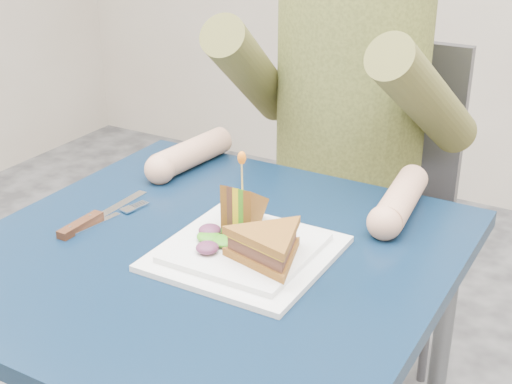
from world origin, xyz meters
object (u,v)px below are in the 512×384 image
Objects in this scene: sandwich_flat at (269,246)px; knife at (89,221)px; fork at (105,219)px; diner at (349,63)px; chair at (359,202)px; sandwich_upright at (242,210)px; table at (209,291)px; plate at (246,251)px.

knife is (-0.35, -0.01, -0.04)m from sandwich_flat.
knife is (-0.02, -0.02, 0.00)m from fork.
knife is at bearing -111.28° from diner.
chair is at bearing 99.99° from sandwich_flat.
sandwich_upright is at bearing -86.30° from diner.
plate reaches higher than table.
chair is 0.39m from diner.
knife reaches higher than table.
sandwich_upright is 0.26m from fork.
sandwich_upright reaches higher than fork.
plate is (0.07, 0.01, 0.09)m from table.
sandwich_flat is (0.12, -0.57, -0.14)m from diner.
chair reaches higher than sandwich_upright.
table is 1.01× the size of diner.
plate is 1.18× the size of knife.
sandwich_upright is 0.55× the size of knife.
plate is at bearing -53.78° from sandwich_upright.
knife is at bearing -172.40° from plate.
sandwich_flat is (0.12, -0.68, 0.23)m from chair.
chair reaches higher than fork.
plate is (0.07, -0.66, 0.20)m from chair.
diner is 3.37× the size of knife.
fork is at bearing -166.12° from sandwich_upright.
fork reaches higher than table.
chair is 0.73m from fork.
sandwich_upright is 0.68× the size of fork.
chair is 0.66m from sandwich_upright.
diner is 0.63m from fork.
plate reaches higher than fork.
sandwich_flat reaches higher than fork.
chair is at bearing 72.59° from fork.
sandwich_upright is (0.03, -0.61, 0.24)m from chair.
fork is at bearing -176.85° from plate.
table is at bearing -120.51° from sandwich_upright.
chair is at bearing 90.00° from table.
chair is 7.65× the size of sandwich_upright.
sandwich_upright is at bearing -86.98° from chair.
chair is 4.21× the size of knife.
table is 0.81× the size of chair.
sandwich_upright is (-0.09, 0.07, 0.01)m from sandwich_flat.
sandwich_upright is (0.03, 0.05, 0.13)m from table.
table is 0.25m from knife.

